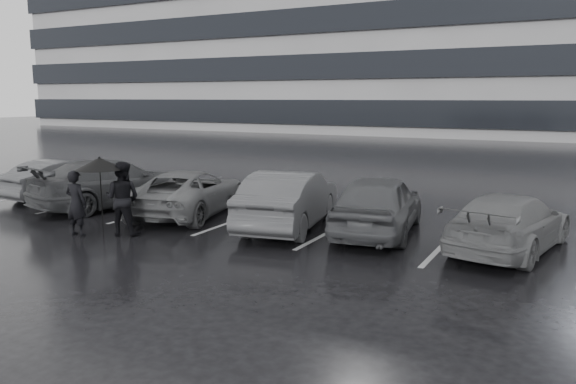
% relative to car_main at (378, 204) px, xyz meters
% --- Properties ---
extents(ground, '(160.00, 160.00, 0.00)m').
position_rel_car_main_xyz_m(ground, '(-1.72, -2.33, -0.75)').
color(ground, black).
rests_on(ground, ground).
extents(car_main, '(2.37, 4.59, 1.49)m').
position_rel_car_main_xyz_m(car_main, '(0.00, 0.00, 0.00)').
color(car_main, black).
rests_on(car_main, ground).
extents(car_west_a, '(2.37, 4.70, 1.48)m').
position_rel_car_main_xyz_m(car_west_a, '(-2.23, -0.44, -0.01)').
color(car_west_a, '#2C2C2F').
rests_on(car_west_a, ground).
extents(car_west_b, '(3.13, 4.98, 1.28)m').
position_rel_car_main_xyz_m(car_west_b, '(-5.55, -0.31, -0.11)').
color(car_west_b, '#434345').
rests_on(car_west_b, ground).
extents(car_west_c, '(3.28, 5.38, 1.46)m').
position_rel_car_main_xyz_m(car_west_c, '(-8.36, -0.42, -0.02)').
color(car_west_c, black).
rests_on(car_west_c, ground).
extents(car_west_d, '(1.66, 4.00, 1.29)m').
position_rel_car_main_xyz_m(car_west_d, '(-10.95, -0.14, -0.10)').
color(car_west_d, '#2C2C2F').
rests_on(car_west_d, ground).
extents(car_east, '(2.54, 4.61, 1.27)m').
position_rel_car_main_xyz_m(car_east, '(3.05, -0.17, -0.11)').
color(car_east, '#434345').
rests_on(car_east, ground).
extents(pedestrian_left, '(0.61, 0.42, 1.60)m').
position_rel_car_main_xyz_m(pedestrian_left, '(-6.42, -3.58, 0.05)').
color(pedestrian_left, black).
rests_on(pedestrian_left, ground).
extents(pedestrian_right, '(1.03, 0.90, 1.80)m').
position_rel_car_main_xyz_m(pedestrian_right, '(-5.48, -2.99, 0.15)').
color(pedestrian_right, black).
rests_on(pedestrian_right, ground).
extents(umbrella, '(1.14, 1.14, 1.93)m').
position_rel_car_main_xyz_m(umbrella, '(-5.87, -3.28, 1.01)').
color(umbrella, black).
rests_on(umbrella, ground).
extents(stall_stripes, '(19.72, 5.00, 0.00)m').
position_rel_car_main_xyz_m(stall_stripes, '(-2.52, 0.17, -0.75)').
color(stall_stripes, '#9D9DA0').
rests_on(stall_stripes, ground).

